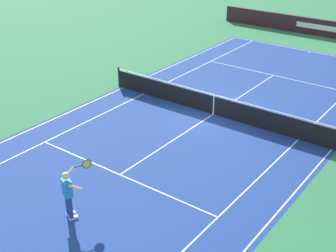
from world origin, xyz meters
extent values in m
plane|color=#2D7247|center=(0.00, 0.00, 0.00)|extent=(60.00, 60.00, 0.00)
cube|color=navy|center=(0.00, 0.00, 0.00)|extent=(24.20, 11.40, 0.00)
cube|color=white|center=(-11.90, 0.00, 0.00)|extent=(0.05, 11.00, 0.01)
cube|color=white|center=(0.00, -5.50, 0.00)|extent=(23.80, 0.05, 0.01)
cube|color=white|center=(0.00, 5.50, 0.00)|extent=(23.80, 0.05, 0.01)
cube|color=white|center=(0.00, -4.11, 0.00)|extent=(23.80, 0.05, 0.01)
cube|color=white|center=(0.00, 4.11, 0.00)|extent=(23.80, 0.05, 0.01)
cube|color=white|center=(6.40, 0.00, 0.00)|extent=(0.05, 8.22, 0.01)
cube|color=white|center=(-6.40, 0.00, 0.00)|extent=(0.05, 8.22, 0.01)
cube|color=white|center=(0.00, 0.00, 0.00)|extent=(12.80, 0.05, 0.01)
cube|color=white|center=(-11.75, 0.00, 0.00)|extent=(0.30, 0.05, 0.01)
cylinder|color=#2D2D33|center=(0.00, -5.80, 0.54)|extent=(0.10, 0.10, 1.08)
cube|color=black|center=(0.00, 0.00, 0.44)|extent=(0.02, 11.60, 0.88)
cube|color=white|center=(0.00, 0.00, 0.95)|extent=(0.04, 11.60, 0.06)
cube|color=white|center=(0.00, 0.00, 0.44)|extent=(0.04, 0.06, 0.88)
cube|color=#381923|center=(-15.90, 0.00, 0.59)|extent=(0.24, 17.00, 1.17)
cube|color=white|center=(-15.77, -0.19, 0.65)|extent=(0.01, 4.87, 0.36)
cylinder|color=navy|center=(9.20, 0.52, 0.45)|extent=(0.15, 0.15, 0.74)
cube|color=white|center=(9.15, 0.54, 0.04)|extent=(0.30, 0.22, 0.09)
cylinder|color=navy|center=(9.10, 0.30, 0.45)|extent=(0.15, 0.15, 0.74)
cube|color=white|center=(9.05, 0.33, 0.04)|extent=(0.30, 0.22, 0.09)
cube|color=#2884D1|center=(9.15, 0.41, 1.10)|extent=(0.38, 0.45, 0.56)
sphere|color=beige|center=(9.15, 0.41, 1.53)|extent=(0.23, 0.23, 0.23)
cylinder|color=beige|center=(9.11, 0.74, 1.23)|extent=(0.36, 0.35, 0.26)
cylinder|color=beige|center=(8.87, 0.23, 1.43)|extent=(0.42, 0.14, 0.30)
cylinder|color=#232326|center=(8.56, 0.31, 1.54)|extent=(0.27, 0.15, 0.04)
torus|color=#232326|center=(8.30, 0.43, 1.54)|extent=(0.29, 0.16, 0.31)
cylinder|color=#C6D84C|center=(8.30, 0.43, 1.54)|extent=(0.25, 0.12, 0.27)
sphere|color=#CCE01E|center=(-0.27, -3.19, 0.03)|extent=(0.07, 0.07, 0.07)
camera|label=1|loc=(16.59, 9.75, 8.97)|focal=49.12mm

